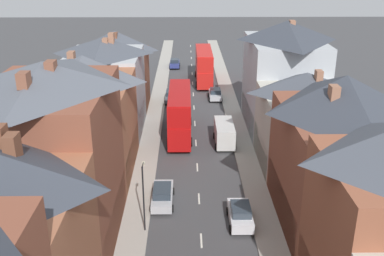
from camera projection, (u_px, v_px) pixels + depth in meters
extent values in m
cube|color=#A8A399|center=(155.00, 117.00, 57.16)|extent=(2.20, 104.00, 0.14)
cube|color=#A8A399|center=(234.00, 117.00, 57.29)|extent=(2.20, 104.00, 0.14)
cube|color=silver|center=(201.00, 241.00, 33.09)|extent=(0.14, 1.80, 0.01)
cube|color=silver|center=(199.00, 199.00, 38.67)|extent=(0.14, 1.80, 0.01)
cube|color=silver|center=(197.00, 167.00, 44.24)|extent=(0.14, 1.80, 0.01)
cube|color=silver|center=(196.00, 143.00, 49.82)|extent=(0.14, 1.80, 0.01)
cube|color=silver|center=(195.00, 123.00, 55.39)|extent=(0.14, 1.80, 0.01)
cube|color=silver|center=(194.00, 108.00, 60.96)|extent=(0.14, 1.80, 0.01)
cube|color=silver|center=(193.00, 94.00, 66.54)|extent=(0.14, 1.80, 0.01)
cube|color=silver|center=(193.00, 83.00, 72.11)|extent=(0.14, 1.80, 0.01)
cube|color=silver|center=(192.00, 74.00, 77.68)|extent=(0.14, 1.80, 0.01)
cube|color=silver|center=(192.00, 65.00, 83.26)|extent=(0.14, 1.80, 0.01)
cube|color=silver|center=(191.00, 58.00, 88.83)|extent=(0.14, 1.80, 0.01)
cube|color=silver|center=(191.00, 52.00, 94.40)|extent=(0.14, 1.80, 0.01)
cube|color=silver|center=(191.00, 46.00, 99.98)|extent=(0.14, 1.80, 0.01)
cube|color=brown|center=(0.00, 141.00, 21.45)|extent=(0.60, 0.90, 1.54)
cube|color=brown|center=(12.00, 148.00, 20.99)|extent=(0.60, 0.90, 1.32)
cube|color=brown|center=(55.00, 168.00, 31.08)|extent=(8.00, 11.05, 11.80)
cube|color=olive|center=(116.00, 220.00, 32.72)|extent=(0.12, 10.16, 3.20)
pyramid|color=#565B66|center=(43.00, 74.00, 28.60)|extent=(8.00, 11.05, 1.61)
cube|color=brown|center=(51.00, 68.00, 28.04)|extent=(0.60, 0.90, 0.94)
cube|color=brown|center=(24.00, 80.00, 25.50)|extent=(0.60, 0.90, 0.93)
cube|color=#A36042|center=(89.00, 128.00, 41.87)|extent=(8.00, 11.03, 8.91)
cube|color=olive|center=(132.00, 156.00, 42.97)|extent=(0.12, 10.14, 3.20)
pyramid|color=#565B66|center=(83.00, 69.00, 39.76)|extent=(8.00, 11.03, 2.44)
cube|color=#99664C|center=(72.00, 58.00, 40.76)|extent=(0.60, 0.90, 1.27)
cube|color=#99664C|center=(61.00, 71.00, 37.07)|extent=(0.60, 0.90, 1.04)
cube|color=#ADB2B7|center=(107.00, 93.00, 51.48)|extent=(8.00, 9.83, 9.28)
cube|color=maroon|center=(142.00, 118.00, 52.66)|extent=(0.12, 9.04, 3.20)
pyramid|color=#474C56|center=(103.00, 45.00, 49.44)|extent=(8.00, 9.83, 1.75)
cube|color=#99664C|center=(111.00, 39.00, 48.88)|extent=(0.60, 0.90, 1.42)
cube|color=#99664C|center=(105.00, 42.00, 48.66)|extent=(0.60, 0.90, 0.90)
cube|color=brown|center=(117.00, 80.00, 59.66)|extent=(8.00, 7.17, 7.76)
cube|color=black|center=(148.00, 96.00, 60.55)|extent=(0.12, 6.60, 3.20)
pyramid|color=#474C56|center=(115.00, 41.00, 57.75)|extent=(8.00, 7.17, 2.58)
cube|color=brown|center=(115.00, 37.00, 56.77)|extent=(0.60, 0.90, 1.19)
cube|color=brown|center=(116.00, 36.00, 57.89)|extent=(0.60, 0.90, 1.04)
cube|color=brown|center=(335.00, 170.00, 33.91)|extent=(8.00, 11.46, 8.99)
cube|color=maroon|center=(281.00, 203.00, 34.93)|extent=(0.12, 10.55, 3.20)
pyramid|color=#383D47|center=(345.00, 95.00, 31.72)|extent=(8.00, 11.46, 2.86)
cube|color=#99664C|center=(334.00, 93.00, 30.33)|extent=(0.60, 0.90, 1.06)
cube|color=#BCB7A8|center=(302.00, 130.00, 43.55)|extent=(8.00, 8.67, 7.43)
cube|color=#1E5133|center=(261.00, 150.00, 44.28)|extent=(0.12, 7.98, 3.20)
pyramid|color=#474C56|center=(307.00, 83.00, 41.81)|extent=(8.00, 8.67, 1.97)
cube|color=#99664C|center=(319.00, 78.00, 40.79)|extent=(0.60, 0.90, 1.40)
cube|color=#ADB2B7|center=(283.00, 85.00, 52.25)|extent=(8.00, 11.31, 10.59)
cube|color=#1E5133|center=(247.00, 115.00, 53.56)|extent=(0.12, 10.41, 3.20)
pyramid|color=#383D47|center=(287.00, 30.00, 49.90)|extent=(8.00, 11.31, 2.10)
cube|color=#99664C|center=(292.00, 25.00, 49.58)|extent=(0.60, 0.90, 1.09)
cube|color=#B70F0F|center=(180.00, 122.00, 51.15)|extent=(2.44, 10.80, 2.50)
cube|color=#B70F0F|center=(180.00, 102.00, 50.26)|extent=(2.44, 10.58, 2.30)
cube|color=#B70F0F|center=(179.00, 92.00, 49.81)|extent=(2.39, 10.37, 0.10)
cube|color=#28333D|center=(180.00, 106.00, 56.04)|extent=(2.20, 0.10, 1.20)
cube|color=#28333D|center=(180.00, 88.00, 55.19)|extent=(2.20, 0.10, 1.10)
cube|color=#28333D|center=(169.00, 120.00, 51.04)|extent=(0.06, 9.18, 0.90)
cube|color=#28333D|center=(169.00, 102.00, 50.20)|extent=(0.06, 9.18, 0.90)
cube|color=yellow|center=(180.00, 82.00, 54.89)|extent=(1.34, 0.08, 0.32)
cylinder|color=black|center=(170.00, 121.00, 54.67)|extent=(0.30, 1.00, 1.00)
cylinder|color=black|center=(190.00, 121.00, 54.70)|extent=(0.30, 1.00, 1.00)
cylinder|color=black|center=(168.00, 142.00, 48.80)|extent=(0.30, 1.00, 1.00)
cylinder|color=black|center=(191.00, 142.00, 48.83)|extent=(0.30, 1.00, 1.00)
cube|color=red|center=(204.00, 73.00, 71.82)|extent=(2.44, 10.80, 2.50)
cube|color=red|center=(204.00, 58.00, 70.94)|extent=(2.44, 10.58, 2.30)
cube|color=red|center=(204.00, 50.00, 70.49)|extent=(2.39, 10.37, 0.10)
cube|color=#28333D|center=(203.00, 63.00, 76.72)|extent=(2.20, 0.10, 1.20)
cube|color=#28333D|center=(203.00, 50.00, 75.87)|extent=(2.20, 0.10, 1.10)
cube|color=#28333D|center=(196.00, 71.00, 71.72)|extent=(0.06, 9.18, 0.90)
cube|color=#28333D|center=(196.00, 57.00, 70.88)|extent=(0.06, 9.18, 0.90)
cube|color=yellow|center=(203.00, 45.00, 75.57)|extent=(1.34, 0.08, 0.32)
cylinder|color=black|center=(196.00, 74.00, 75.34)|extent=(0.30, 1.00, 1.00)
cylinder|color=black|center=(210.00, 74.00, 75.38)|extent=(0.30, 1.00, 1.00)
cylinder|color=black|center=(197.00, 85.00, 69.48)|extent=(0.30, 1.00, 1.00)
cylinder|color=black|center=(212.00, 85.00, 69.51)|extent=(0.30, 1.00, 1.00)
cube|color=#144728|center=(181.00, 101.00, 61.53)|extent=(1.70, 4.08, 0.67)
cube|color=#28333D|center=(181.00, 97.00, 61.11)|extent=(1.46, 2.04, 0.60)
cylinder|color=black|center=(175.00, 101.00, 62.82)|extent=(0.20, 0.62, 0.62)
cylinder|color=black|center=(187.00, 100.00, 62.84)|extent=(0.20, 0.62, 0.62)
cylinder|color=black|center=(174.00, 106.00, 60.47)|extent=(0.20, 0.62, 0.62)
cylinder|color=black|center=(187.00, 106.00, 60.49)|extent=(0.20, 0.62, 0.62)
cube|color=navy|center=(175.00, 64.00, 81.40)|extent=(1.70, 3.94, 0.72)
cube|color=#28333D|center=(175.00, 61.00, 80.97)|extent=(1.46, 1.97, 0.60)
cylinder|color=black|center=(170.00, 64.00, 82.65)|extent=(0.20, 0.62, 0.62)
cylinder|color=black|center=(180.00, 64.00, 82.68)|extent=(0.20, 0.62, 0.62)
cylinder|color=black|center=(170.00, 68.00, 80.39)|extent=(0.20, 0.62, 0.62)
cylinder|color=black|center=(179.00, 67.00, 80.41)|extent=(0.20, 0.62, 0.62)
cube|color=#B7BABF|center=(215.00, 95.00, 64.07)|extent=(1.70, 3.85, 0.71)
cube|color=#28333D|center=(215.00, 91.00, 63.65)|extent=(1.46, 1.92, 0.60)
cylinder|color=black|center=(209.00, 95.00, 65.30)|extent=(0.20, 0.62, 0.62)
cylinder|color=black|center=(220.00, 95.00, 65.32)|extent=(0.20, 0.62, 0.62)
cylinder|color=black|center=(210.00, 100.00, 63.09)|extent=(0.20, 0.62, 0.62)
cylinder|color=black|center=(222.00, 100.00, 63.11)|extent=(0.20, 0.62, 0.62)
cube|color=#B7BABF|center=(163.00, 196.00, 37.80)|extent=(1.70, 4.57, 0.69)
cube|color=#28333D|center=(162.00, 191.00, 37.35)|extent=(1.46, 2.29, 0.60)
cylinder|color=black|center=(154.00, 191.00, 39.23)|extent=(0.20, 0.62, 0.62)
cylinder|color=black|center=(173.00, 191.00, 39.25)|extent=(0.20, 0.62, 0.62)
cylinder|color=black|center=(151.00, 209.00, 36.60)|extent=(0.20, 0.62, 0.62)
cylinder|color=black|center=(172.00, 209.00, 36.62)|extent=(0.20, 0.62, 0.62)
cube|color=#4C515B|center=(172.00, 97.00, 63.18)|extent=(1.70, 4.13, 0.76)
cube|color=#28333D|center=(172.00, 93.00, 62.73)|extent=(1.46, 2.07, 0.60)
cylinder|color=black|center=(166.00, 97.00, 64.50)|extent=(0.20, 0.62, 0.62)
cylinder|color=black|center=(178.00, 97.00, 64.52)|extent=(0.20, 0.62, 0.62)
cylinder|color=black|center=(165.00, 102.00, 62.12)|extent=(0.20, 0.62, 0.62)
cylinder|color=black|center=(178.00, 102.00, 62.14)|extent=(0.20, 0.62, 0.62)
cube|color=silver|center=(240.00, 215.00, 34.95)|extent=(1.70, 4.02, 0.78)
cube|color=#28333D|center=(241.00, 209.00, 34.51)|extent=(1.46, 2.01, 0.60)
cylinder|color=black|center=(228.00, 211.00, 36.24)|extent=(0.20, 0.62, 0.62)
cylinder|color=black|center=(249.00, 211.00, 36.26)|extent=(0.20, 0.62, 0.62)
cylinder|color=black|center=(231.00, 229.00, 33.93)|extent=(0.20, 0.62, 0.62)
cylinder|color=black|center=(253.00, 229.00, 33.95)|extent=(0.20, 0.62, 0.62)
cube|color=silver|center=(224.00, 133.00, 49.05)|extent=(1.96, 5.20, 2.10)
cube|color=#28333D|center=(223.00, 122.00, 51.31)|extent=(1.76, 0.10, 0.90)
cylinder|color=black|center=(214.00, 136.00, 50.86)|extent=(0.24, 0.72, 0.72)
cylinder|color=black|center=(232.00, 135.00, 50.88)|extent=(0.24, 0.72, 0.72)
cylinder|color=black|center=(216.00, 147.00, 47.96)|extent=(0.24, 0.72, 0.72)
cylinder|color=black|center=(234.00, 147.00, 47.98)|extent=(0.24, 0.72, 0.72)
cylinder|color=black|center=(144.00, 200.00, 33.15)|extent=(0.12, 0.12, 5.50)
cylinder|color=black|center=(143.00, 165.00, 32.59)|extent=(0.08, 0.90, 0.08)
cube|color=beige|center=(143.00, 163.00, 33.04)|extent=(0.20, 0.32, 0.20)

